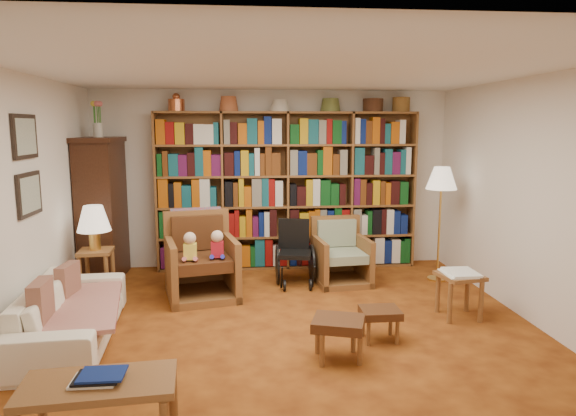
{
  "coord_description": "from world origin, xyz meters",
  "views": [
    {
      "loc": [
        -0.44,
        -4.8,
        1.99
      ],
      "look_at": [
        0.05,
        0.6,
        1.13
      ],
      "focal_mm": 32.0,
      "sensor_mm": 36.0,
      "label": 1
    }
  ],
  "objects": [
    {
      "name": "floor",
      "position": [
        0.0,
        0.0,
        0.0
      ],
      "size": [
        5.0,
        5.0,
        0.0
      ],
      "primitive_type": "plane",
      "color": "#A25518",
      "rests_on": "ground"
    },
    {
      "name": "ceiling",
      "position": [
        0.0,
        0.0,
        2.5
      ],
      "size": [
        5.0,
        5.0,
        0.0
      ],
      "primitive_type": "plane",
      "rotation": [
        3.14,
        0.0,
        0.0
      ],
      "color": "white",
      "rests_on": "wall_back"
    },
    {
      "name": "wall_back",
      "position": [
        0.0,
        2.5,
        1.25
      ],
      "size": [
        5.0,
        0.0,
        5.0
      ],
      "primitive_type": "plane",
      "rotation": [
        1.57,
        0.0,
        0.0
      ],
      "color": "white",
      "rests_on": "floor"
    },
    {
      "name": "wall_front",
      "position": [
        0.0,
        -2.5,
        1.25
      ],
      "size": [
        5.0,
        0.0,
        5.0
      ],
      "primitive_type": "plane",
      "rotation": [
        -1.57,
        0.0,
        0.0
      ],
      "color": "white",
      "rests_on": "floor"
    },
    {
      "name": "wall_left",
      "position": [
        -2.5,
        0.0,
        1.25
      ],
      "size": [
        0.0,
        5.0,
        5.0
      ],
      "primitive_type": "plane",
      "rotation": [
        1.57,
        0.0,
        1.57
      ],
      "color": "white",
      "rests_on": "floor"
    },
    {
      "name": "wall_right",
      "position": [
        2.5,
        0.0,
        1.25
      ],
      "size": [
        0.0,
        5.0,
        5.0
      ],
      "primitive_type": "plane",
      "rotation": [
        1.57,
        0.0,
        -1.57
      ],
      "color": "white",
      "rests_on": "floor"
    },
    {
      "name": "bookshelf",
      "position": [
        0.2,
        2.33,
        1.17
      ],
      "size": [
        3.6,
        0.3,
        2.42
      ],
      "color": "brown",
      "rests_on": "floor"
    },
    {
      "name": "curio_cabinet",
      "position": [
        -2.25,
        2.0,
        0.95
      ],
      "size": [
        0.5,
        0.95,
        2.4
      ],
      "color": "#371C0F",
      "rests_on": "floor"
    },
    {
      "name": "framed_pictures",
      "position": [
        -2.48,
        0.3,
        1.62
      ],
      "size": [
        0.03,
        0.52,
        0.97
      ],
      "color": "black",
      "rests_on": "wall_left"
    },
    {
      "name": "sofa",
      "position": [
        -2.05,
        -0.03,
        0.27
      ],
      "size": [
        1.91,
        0.87,
        0.54
      ],
      "primitive_type": "imported",
      "rotation": [
        0.0,
        0.0,
        1.65
      ],
      "color": "white",
      "rests_on": "floor"
    },
    {
      "name": "sofa_throw",
      "position": [
        -2.0,
        -0.03,
        0.3
      ],
      "size": [
        1.0,
        1.52,
        0.04
      ],
      "primitive_type": "cube",
      "rotation": [
        0.0,
        0.0,
        0.18
      ],
      "color": "beige",
      "rests_on": "sofa"
    },
    {
      "name": "cushion_left",
      "position": [
        -2.18,
        0.32,
        0.45
      ],
      "size": [
        0.15,
        0.35,
        0.34
      ],
      "primitive_type": "cube",
      "rotation": [
        0.0,
        0.0,
        -0.13
      ],
      "color": "maroon",
      "rests_on": "sofa"
    },
    {
      "name": "cushion_right",
      "position": [
        -2.18,
        -0.38,
        0.45
      ],
      "size": [
        0.15,
        0.39,
        0.38
      ],
      "primitive_type": "cube",
      "rotation": [
        0.0,
        0.0,
        0.08
      ],
      "color": "maroon",
      "rests_on": "sofa"
    },
    {
      "name": "side_table_lamp",
      "position": [
        -2.15,
        1.21,
        0.41
      ],
      "size": [
        0.4,
        0.4,
        0.57
      ],
      "color": "brown",
      "rests_on": "floor"
    },
    {
      "name": "table_lamp",
      "position": [
        -2.15,
        1.21,
        0.93
      ],
      "size": [
        0.38,
        0.38,
        0.52
      ],
      "color": "gold",
      "rests_on": "side_table_lamp"
    },
    {
      "name": "armchair_leather",
      "position": [
        -0.92,
        1.2,
        0.41
      ],
      "size": [
        0.97,
        0.99,
        1.01
      ],
      "color": "brown",
      "rests_on": "floor"
    },
    {
      "name": "armchair_sage",
      "position": [
        0.82,
        1.59,
        0.32
      ],
      "size": [
        0.74,
        0.76,
        0.83
      ],
      "color": "brown",
      "rests_on": "floor"
    },
    {
      "name": "wheelchair",
      "position": [
        0.23,
        1.55,
        0.37
      ],
      "size": [
        0.47,
        0.66,
        0.82
      ],
      "color": "black",
      "rests_on": "floor"
    },
    {
      "name": "floor_lamp",
      "position": [
        2.11,
        1.52,
        1.28
      ],
      "size": [
        0.39,
        0.39,
        1.49
      ],
      "color": "gold",
      "rests_on": "floor"
    },
    {
      "name": "side_table_papers",
      "position": [
        1.82,
        0.2,
        0.39
      ],
      "size": [
        0.48,
        0.48,
        0.5
      ],
      "color": "brown",
      "rests_on": "floor"
    },
    {
      "name": "footstool_a",
      "position": [
        0.37,
        -0.67,
        0.3
      ],
      "size": [
        0.52,
        0.48,
        0.37
      ],
      "color": "#4C2814",
      "rests_on": "floor"
    },
    {
      "name": "footstool_b",
      "position": [
        0.84,
        -0.31,
        0.25
      ],
      "size": [
        0.36,
        0.31,
        0.31
      ],
      "color": "#4C2814",
      "rests_on": "floor"
    },
    {
      "name": "coffee_table",
      "position": [
        -1.36,
        -1.67,
        0.35
      ],
      "size": [
        1.0,
        0.56,
        0.45
      ],
      "color": "brown",
      "rests_on": "floor"
    }
  ]
}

